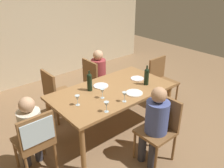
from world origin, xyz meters
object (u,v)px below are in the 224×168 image
Objects in this scene: wine_glass_near_right at (106,105)px; chair_right_end at (161,78)px; person_man_bearded at (100,72)px; dinner_plate_host at (134,93)px; chair_far_left at (56,92)px; wine_glass_near_left at (125,95)px; chair_left_end at (36,137)px; wine_glass_far at (102,91)px; person_man_guest at (30,129)px; wine_bottle_dark_red at (90,82)px; wine_glass_centre at (77,98)px; chair_far_right at (95,79)px; dinner_plate_guest_left at (137,79)px; wine_bottle_tall_green at (147,76)px; person_woman_host at (155,121)px; dinner_plate_guest_right at (101,86)px; chair_near at (160,125)px; dining_table at (112,94)px.

chair_right_end is at bearing 16.23° from wine_glass_near_right.
person_man_bearded is at bearing 55.52° from wine_glass_near_right.
chair_far_left is at bearing 119.78° from dinner_plate_host.
wine_glass_near_right is (-0.36, -0.04, 0.00)m from wine_glass_near_left.
chair_left_end is 6.17× the size of wine_glass_far.
chair_left_end is 0.85× the size of person_man_guest.
wine_bottle_dark_red is at bearing 89.16° from wine_glass_far.
person_man_bearded is 1.03m from wine_bottle_dark_red.
wine_glass_far is at bearing 59.66° from wine_glass_near_right.
chair_left_end is 6.17× the size of wine_glass_centre.
chair_far_right and chair_left_end have the same top height.
dinner_plate_host is at bearing -12.67° from person_man_bearded.
person_man_bearded is 4.89× the size of dinner_plate_guest_left.
chair_left_end is 2.82× the size of wine_bottle_tall_green.
person_woman_host is at bearing -123.69° from dinner_plate_guest_left.
wine_bottle_dark_red is at bearing 152.73° from wine_bottle_tall_green.
chair_far_right is 1.00× the size of chair_right_end.
dinner_plate_guest_right is (0.60, 0.26, -0.10)m from wine_glass_centre.
person_man_bearded is at bearing 77.33° from dinner_plate_host.
wine_bottle_dark_red reaches higher than wine_glass_near_left.
dinner_plate_host is at bearing 11.06° from wine_glass_near_right.
dinner_plate_guest_left is at bearing 9.56° from person_man_bearded.
person_woman_host is 4.75× the size of dinner_plate_guest_right.
dinner_plate_host is at bearing 29.78° from chair_far_left.
chair_right_end is (0.98, -0.81, 0.00)m from chair_far_right.
person_man_bearded is at bearing 90.00° from chair_far_left.
chair_right_end is at bearing -5.16° from dinner_plate_guest_right.
person_woman_host is at bearing 90.00° from chair_near.
wine_bottle_tall_green is 2.19× the size of wine_glass_near_right.
dinner_plate_guest_right is (1.27, 0.33, 0.16)m from chair_left_end.
wine_bottle_tall_green reaches higher than chair_far_left.
wine_glass_near_left is at bearing -23.23° from person_man_bearded.
dinner_plate_host is (0.45, -0.20, -0.10)m from wine_glass_far.
chair_far_left is 1.19m from person_man_guest.
person_man_guest reaches higher than dinner_plate_host.
wine_glass_near_left is at bearing -18.86° from chair_far_right.
wine_glass_centre is at bearing -49.54° from person_man_bearded.
chair_near is 1.89m from chair_far_left.
chair_left_end is at bearing -179.14° from wine_glass_far.
chair_far_left is 4.13× the size of dinner_plate_guest_left.
chair_near is 6.17× the size of wine_glass_near_left.
dinner_plate_guest_left is 0.94× the size of dinner_plate_guest_right.
person_man_bearded reaches higher than wine_bottle_dark_red.
dinner_plate_guest_left is (1.92, 0.16, 0.16)m from chair_left_end.
person_man_bearded is 1.63m from wine_glass_near_right.
chair_far_left is at bearing -23.86° from chair_right_end.
chair_far_right reaches higher than wine_glass_far.
wine_bottle_dark_red is 1.35× the size of dinner_plate_guest_right.
person_woman_host is 3.51× the size of wine_bottle_dark_red.
wine_glass_far is at bearing -158.52° from dining_table.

